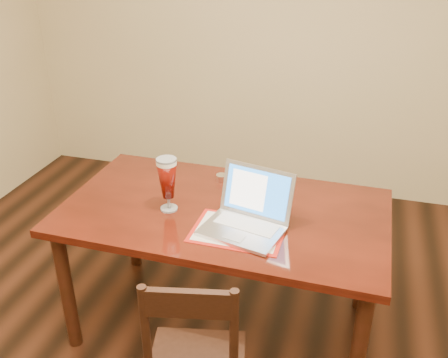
# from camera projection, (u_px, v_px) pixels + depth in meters

# --- Properties ---
(room_shell) EXTENTS (4.51, 5.01, 2.71)m
(room_shell) POSITION_uv_depth(u_px,v_px,m) (178.00, 29.00, 1.40)
(room_shell) COLOR #C9B486
(room_shell) RESTS_ON ground
(dining_table) EXTENTS (1.63, 0.93, 1.03)m
(dining_table) POSITION_uv_depth(u_px,v_px,m) (223.00, 223.00, 2.53)
(dining_table) COLOR #4F140A
(dining_table) RESTS_ON ground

